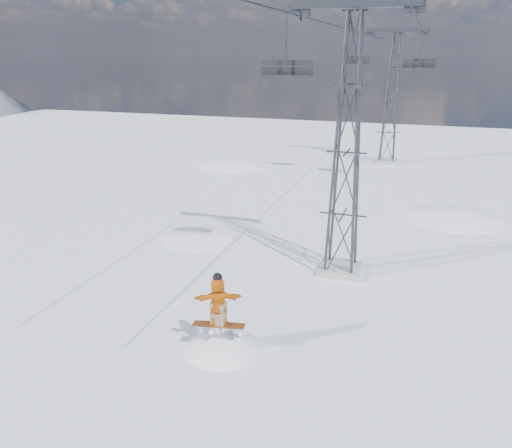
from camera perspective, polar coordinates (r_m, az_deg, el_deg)
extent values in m
plane|color=white|center=(16.44, 1.85, -16.15)|extent=(120.00, 120.00, 0.00)
sphere|color=white|center=(30.56, -5.73, -15.16)|extent=(16.00, 16.00, 16.00)
sphere|color=white|center=(36.32, 19.76, -13.73)|extent=(20.00, 20.00, 20.00)
sphere|color=white|center=(48.13, -2.33, -5.38)|extent=(22.00, 22.00, 22.00)
cube|color=#999999|center=(23.07, 9.55, -5.08)|extent=(1.80, 1.80, 0.30)
cube|color=#313339|center=(21.19, 11.33, 23.51)|extent=(5.00, 0.35, 0.35)
cube|color=#313339|center=(21.59, 5.00, 23.16)|extent=(0.80, 0.25, 0.50)
cube|color=#313339|center=(20.97, 17.73, 22.52)|extent=(0.80, 0.25, 0.50)
cube|color=#999999|center=(46.93, 14.64, 6.95)|extent=(1.80, 1.80, 0.30)
cube|color=#313339|center=(46.03, 15.86, 20.57)|extent=(5.00, 0.35, 0.35)
cube|color=#313339|center=(46.22, 12.94, 20.53)|extent=(0.80, 0.25, 0.50)
cube|color=#313339|center=(45.93, 18.74, 20.06)|extent=(0.80, 0.25, 0.50)
cylinder|color=black|center=(32.84, 10.14, 21.16)|extent=(0.06, 51.00, 0.06)
cylinder|color=black|center=(32.44, 18.35, 20.57)|extent=(0.06, 51.00, 0.06)
sphere|color=white|center=(18.40, -3.67, -18.58)|extent=(4.40, 4.40, 4.40)
cube|color=#9A4214|center=(16.59, -4.28, -11.42)|extent=(1.76, 0.55, 0.13)
imported|color=#D76609|center=(16.17, -4.35, -8.80)|extent=(1.62, 1.08, 1.67)
cube|color=#7B674C|center=(16.39, -4.31, -10.20)|extent=(0.57, 0.52, 0.77)
sphere|color=black|center=(15.81, -4.43, -6.18)|extent=(0.31, 0.31, 0.31)
cylinder|color=black|center=(19.65, 3.44, 19.76)|extent=(0.08, 0.08, 2.23)
cube|color=black|center=(19.67, 3.37, 16.51)|extent=(2.03, 0.46, 0.08)
cube|color=black|center=(19.87, 3.57, 17.41)|extent=(2.03, 0.06, 0.56)
cylinder|color=black|center=(19.44, 3.15, 15.73)|extent=(2.03, 0.06, 0.06)
cylinder|color=black|center=(19.36, 3.15, 17.53)|extent=(2.03, 0.05, 0.05)
cylinder|color=black|center=(37.05, 18.30, 18.41)|extent=(0.09, 0.09, 2.39)
cube|color=black|center=(37.07, 18.11, 16.58)|extent=(2.17, 0.49, 0.09)
cube|color=black|center=(37.30, 18.17, 17.09)|extent=(2.17, 0.07, 0.60)
cylinder|color=black|center=(36.80, 18.05, 16.15)|extent=(2.17, 0.07, 0.07)
cylinder|color=black|center=(36.73, 18.16, 17.16)|extent=(2.17, 0.05, 0.05)
cylinder|color=black|center=(38.33, 11.41, 19.12)|extent=(0.08, 0.08, 2.16)
cube|color=black|center=(38.34, 11.30, 17.51)|extent=(1.96, 0.44, 0.08)
cube|color=black|center=(38.55, 11.38, 17.95)|extent=(1.96, 0.06, 0.54)
cylinder|color=black|center=(38.10, 11.23, 17.14)|extent=(1.96, 0.06, 0.06)
cylinder|color=black|center=(38.04, 11.28, 18.02)|extent=(1.96, 0.05, 0.05)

